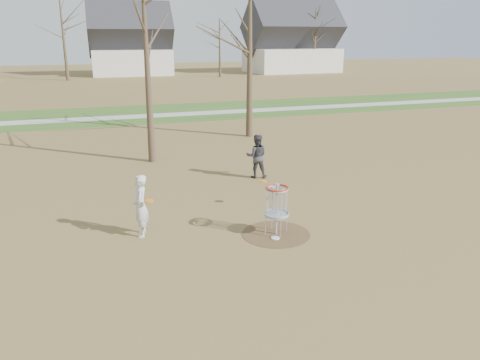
% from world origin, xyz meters
% --- Properties ---
extents(ground, '(160.00, 160.00, 0.00)m').
position_xyz_m(ground, '(0.00, 0.00, 0.00)').
color(ground, brown).
rests_on(ground, ground).
extents(green_band, '(160.00, 8.00, 0.01)m').
position_xyz_m(green_band, '(0.00, 21.00, 0.01)').
color(green_band, '#2D5119').
rests_on(green_band, ground).
extents(footpath, '(160.00, 1.50, 0.01)m').
position_xyz_m(footpath, '(0.00, 20.00, 0.01)').
color(footpath, '#9E9E99').
rests_on(footpath, green_band).
extents(dirt_circle, '(1.80, 1.80, 0.01)m').
position_xyz_m(dirt_circle, '(0.00, 0.00, 0.01)').
color(dirt_circle, '#47331E').
rests_on(dirt_circle, ground).
extents(player_standing, '(0.48, 0.65, 1.64)m').
position_xyz_m(player_standing, '(-3.35, 1.03, 0.82)').
color(player_standing, silver).
rests_on(player_standing, ground).
extents(player_throwing, '(0.92, 0.81, 1.60)m').
position_xyz_m(player_throwing, '(1.30, 5.00, 0.80)').
color(player_throwing, '#37363B').
rests_on(player_throwing, ground).
extents(disc_grounded, '(0.22, 0.22, 0.02)m').
position_xyz_m(disc_grounded, '(-0.13, -0.27, 0.02)').
color(disc_grounded, white).
rests_on(disc_grounded, dirt_circle).
extents(discs_in_play, '(3.76, 1.46, 0.25)m').
position_xyz_m(discs_in_play, '(-1.30, 1.38, 0.93)').
color(discs_in_play, orange).
rests_on(discs_in_play, ground).
extents(disc_golf_basket, '(0.64, 0.64, 1.35)m').
position_xyz_m(disc_golf_basket, '(0.00, 0.00, 0.91)').
color(disc_golf_basket, '#9EA3AD').
rests_on(disc_golf_basket, ground).
extents(bare_trees, '(52.62, 44.98, 9.00)m').
position_xyz_m(bare_trees, '(1.78, 35.79, 5.35)').
color(bare_trees, '#382B1E').
rests_on(bare_trees, ground).
extents(houses_row, '(56.51, 10.01, 7.26)m').
position_xyz_m(houses_row, '(4.32, 52.56, 3.52)').
color(houses_row, silver).
rests_on(houses_row, ground).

